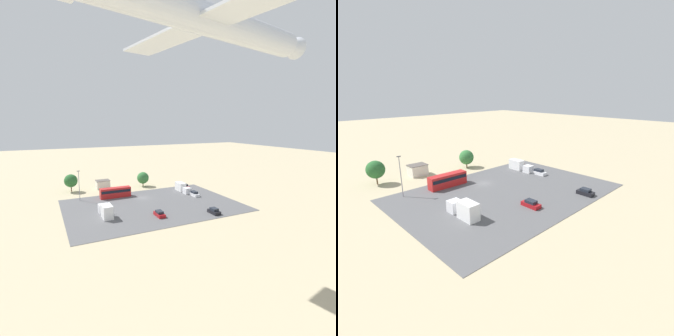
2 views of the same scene
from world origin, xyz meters
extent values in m
plane|color=tan|center=(0.00, 0.00, 0.00)|extent=(400.00, 400.00, 0.00)
cube|color=#565659|center=(0.00, 8.84, 0.04)|extent=(51.82, 36.18, 0.08)
cube|color=silver|center=(9.16, -19.33, 1.57)|extent=(4.93, 3.94, 3.13)
cube|color=#59514C|center=(9.16, -19.33, 3.19)|extent=(5.17, 4.18, 0.12)
cube|color=red|center=(8.07, -4.74, 1.76)|extent=(10.27, 2.54, 3.35)
cube|color=black|center=(8.07, -4.74, 2.36)|extent=(9.86, 2.58, 0.94)
cube|color=maroon|center=(-19.56, -5.64, 0.55)|extent=(1.88, 4.49, 0.95)
cube|color=#1E232D|center=(-19.56, -5.64, 1.37)|extent=(1.58, 2.51, 0.69)
cube|color=maroon|center=(2.21, 18.63, 0.52)|extent=(1.89, 4.32, 0.87)
cube|color=#1E232D|center=(2.21, 18.63, 1.27)|extent=(1.59, 2.42, 0.64)
cube|color=silver|center=(-16.98, 5.40, 0.55)|extent=(1.83, 4.71, 0.94)
cube|color=#1E232D|center=(-16.98, 5.40, 1.36)|extent=(1.54, 2.64, 0.69)
cube|color=black|center=(-12.33, 23.40, 0.54)|extent=(1.96, 4.01, 0.92)
cube|color=#1E232D|center=(-12.33, 23.40, 1.33)|extent=(1.64, 2.24, 0.67)
cube|color=silver|center=(-16.19, 1.91, 1.15)|extent=(2.34, 2.61, 2.14)
cube|color=white|center=(-16.19, -3.03, 1.61)|extent=(2.34, 4.65, 3.06)
cube|color=silver|center=(15.29, 9.24, 1.32)|extent=(2.54, 2.45, 2.49)
cube|color=white|center=(15.29, 13.87, 1.86)|extent=(2.54, 4.36, 3.55)
cylinder|color=brown|center=(-6.09, -15.83, 0.84)|extent=(0.36, 0.36, 1.68)
sphere|color=#337038|center=(-6.09, -15.83, 3.44)|extent=(4.69, 4.69, 4.69)
cylinder|color=brown|center=(20.69, -19.41, 1.18)|extent=(0.36, 0.36, 2.35)
sphere|color=#28602D|center=(20.69, -19.41, 4.14)|extent=(4.78, 4.78, 4.78)
cylinder|color=gray|center=(19.50, -6.08, 4.88)|extent=(0.20, 0.20, 9.59)
cube|color=#4C4C51|center=(19.50, -6.08, 9.85)|extent=(0.90, 0.28, 0.20)
camera|label=1|loc=(29.96, 80.47, 24.85)|focal=28.00mm
camera|label=2|loc=(42.33, 51.87, 24.06)|focal=28.00mm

